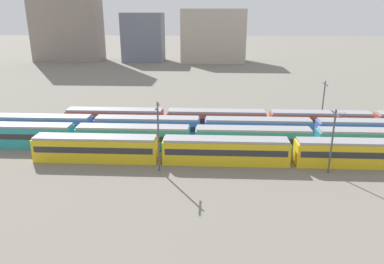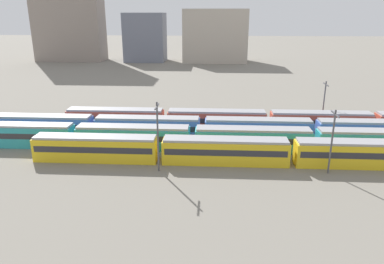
{
  "view_description": "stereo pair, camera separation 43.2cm",
  "coord_description": "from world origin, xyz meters",
  "views": [
    {
      "loc": [
        18.81,
        -48.51,
        20.69
      ],
      "look_at": [
        15.91,
        7.8,
        2.04
      ],
      "focal_mm": 33.75,
      "sensor_mm": 36.0,
      "label": 1
    },
    {
      "loc": [
        19.24,
        -48.48,
        20.69
      ],
      "look_at": [
        15.91,
        7.8,
        2.04
      ],
      "focal_mm": 33.75,
      "sensor_mm": 36.0,
      "label": 2
    }
  ],
  "objects": [
    {
      "name": "train_track_0",
      "position": [
        40.04,
        0.0,
        1.9
      ],
      "size": [
        93.6,
        3.06,
        3.75
      ],
      "color": "yellow",
      "rests_on": "ground_plane"
    },
    {
      "name": "distant_building_2",
      "position": [
        19.69,
        114.95,
        11.18
      ],
      "size": [
        27.5,
        16.84,
        22.36
      ],
      "primitive_type": "cube",
      "color": "#B2A899",
      "rests_on": "ground_plane"
    },
    {
      "name": "ground_plane",
      "position": [
        0.0,
        7.8,
        0.0
      ],
      "size": [
        600.0,
        600.0,
        0.0
      ],
      "primitive_type": "plane",
      "color": "slate"
    },
    {
      "name": "catenary_pole_1",
      "position": [
        39.92,
        18.35,
        4.94
      ],
      "size": [
        0.24,
        3.2,
        8.83
      ],
      "color": "#4C4C51",
      "rests_on": "ground_plane"
    },
    {
      "name": "catenary_pole_2",
      "position": [
        35.03,
        -2.73,
        4.97
      ],
      "size": [
        0.24,
        3.2,
        8.89
      ],
      "color": "#4C4C51",
      "rests_on": "ground_plane"
    },
    {
      "name": "train_track_2",
      "position": [
        17.54,
        10.4,
        1.9
      ],
      "size": [
        74.7,
        3.06,
        3.75
      ],
      "color": "#4C70BC",
      "rests_on": "ground_plane"
    },
    {
      "name": "distant_building_1",
      "position": [
        -11.18,
        114.95,
        10.4
      ],
      "size": [
        17.49,
        14.14,
        20.81
      ],
      "primitive_type": "cube",
      "color": "slate",
      "rests_on": "ground_plane"
    },
    {
      "name": "train_track_3",
      "position": [
        38.88,
        15.6,
        1.9
      ],
      "size": [
        93.6,
        3.06,
        3.75
      ],
      "color": "#BC4C38",
      "rests_on": "ground_plane"
    },
    {
      "name": "distant_building_0",
      "position": [
        -45.11,
        114.95,
        24.5
      ],
      "size": [
        29.78,
        12.23,
        49.0
      ],
      "primitive_type": "cube",
      "color": "gray",
      "rests_on": "ground_plane"
    },
    {
      "name": "catenary_pole_0",
      "position": [
        11.98,
        -3.24,
        5.4
      ],
      "size": [
        0.24,
        3.2,
        9.72
      ],
      "color": "#4C4C51",
      "rests_on": "ground_plane"
    },
    {
      "name": "train_track_1",
      "position": [
        35.04,
        5.2,
        1.9
      ],
      "size": [
        112.5,
        3.06,
        3.75
      ],
      "color": "teal",
      "rests_on": "ground_plane"
    }
  ]
}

